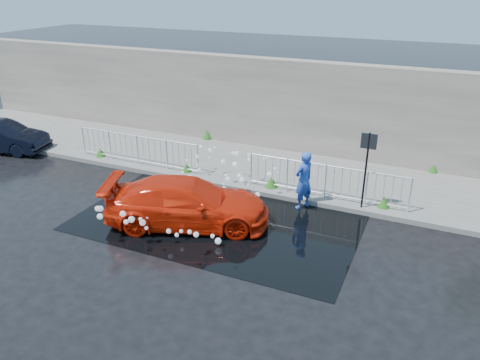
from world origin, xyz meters
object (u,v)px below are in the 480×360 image
(sign_post, at_px, (367,159))
(person, at_px, (304,180))
(red_car, at_px, (187,203))
(dark_car, at_px, (2,137))

(sign_post, relative_size, person, 1.38)
(red_car, bearing_deg, sign_post, -78.40)
(sign_post, bearing_deg, red_car, -148.03)
(dark_car, xyz_separation_m, person, (12.52, 0.07, 0.30))
(red_car, xyz_separation_m, person, (2.69, 2.31, 0.24))
(red_car, distance_m, person, 3.55)
(dark_car, bearing_deg, person, -101.61)
(red_car, relative_size, person, 2.53)
(sign_post, xyz_separation_m, person, (-1.71, -0.43, -0.82))
(sign_post, relative_size, red_car, 0.54)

